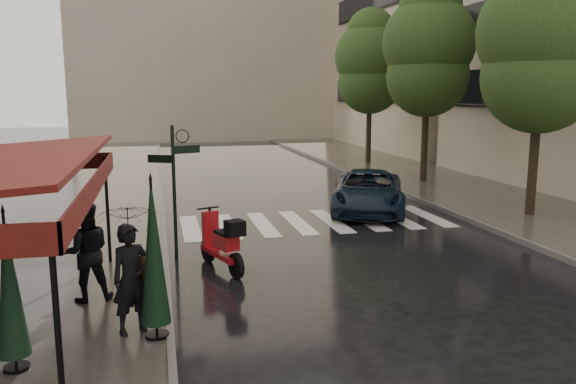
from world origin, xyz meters
name	(u,v)px	position (x,y,z in m)	size (l,w,h in m)	color
ground	(248,300)	(0.00, 0.00, 0.00)	(120.00, 120.00, 0.00)	black
sidewalk_near	(78,195)	(-4.50, 12.00, 0.06)	(6.00, 60.00, 0.12)	#38332D
sidewalk_far	(439,181)	(10.25, 12.00, 0.06)	(5.50, 60.00, 0.12)	#38332D
curb_near	(162,192)	(-1.45, 12.00, 0.07)	(0.12, 60.00, 0.16)	#595651
curb_far	(378,183)	(7.45, 12.00, 0.07)	(0.12, 60.00, 0.16)	#595651
crosswalk	(314,221)	(2.98, 6.00, 0.01)	(7.85, 3.20, 0.01)	silver
signpost	(174,181)	(-1.19, 3.00, 1.83)	(1.17, 0.29, 3.10)	black
haussmann_far	(429,11)	(16.50, 26.00, 9.25)	(8.00, 16.00, 18.50)	tan
backdrop_building	(209,17)	(3.00, 38.00, 10.00)	(22.00, 6.00, 20.00)	tan
tree_near	(543,41)	(9.60, 5.00, 5.32)	(3.80, 3.80, 7.99)	black
tree_mid	(428,49)	(9.50, 12.00, 5.59)	(3.80, 3.80, 8.34)	black
tree_far	(370,62)	(9.70, 19.00, 5.46)	(3.80, 3.80, 8.16)	black
pedestrian_with_umbrella	(129,229)	(-2.00, -1.24, 1.77)	(1.39, 1.40, 2.49)	black
pedestrian_terrace	(86,252)	(-2.84, 0.36, 1.02)	(0.88, 0.68, 1.80)	black
scooter	(222,244)	(-0.25, 1.91, 0.59)	(0.91, 1.87, 1.28)	black
parked_car	(368,191)	(5.09, 7.07, 0.67)	(2.22, 4.81, 1.34)	black
parasol_front	(154,252)	(-1.65, -1.50, 1.46)	(0.44, 0.44, 2.49)	black
parasol_back	(9,285)	(-3.50, -2.13, 1.31)	(0.41, 0.41, 2.22)	black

